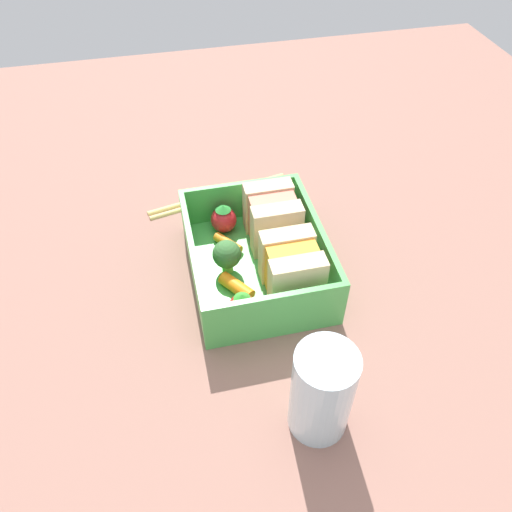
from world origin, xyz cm
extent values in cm
cube|color=#8C6154|center=(0.00, 0.00, -1.00)|extent=(120.00, 120.00, 2.00)
cube|color=green|center=(0.00, 0.00, 0.60)|extent=(17.93, 14.21, 1.20)
cube|color=green|center=(0.00, 6.81, 3.68)|extent=(17.93, 0.60, 4.95)
cube|color=green|center=(0.00, -6.81, 3.68)|extent=(17.93, 0.60, 4.95)
cube|color=green|center=(-8.66, 0.00, 3.68)|extent=(0.60, 13.01, 4.95)
cube|color=green|center=(8.66, 0.00, 3.68)|extent=(0.60, 13.01, 4.95)
cube|color=#D7B58C|center=(-6.09, 2.79, 4.26)|extent=(2.06, 5.59, 6.12)
cube|color=#D87259|center=(-4.03, 2.79, 4.26)|extent=(2.06, 5.14, 5.63)
cube|color=#D7B58C|center=(-1.97, 2.79, 4.26)|extent=(2.06, 5.59, 6.12)
cube|color=beige|center=(1.97, 2.79, 4.26)|extent=(2.06, 5.59, 6.12)
cube|color=orange|center=(4.03, 2.79, 4.26)|extent=(2.06, 5.14, 5.63)
cube|color=beige|center=(6.09, 2.79, 4.26)|extent=(2.06, 5.59, 6.12)
sphere|color=red|center=(-6.61, -2.39, 2.72)|extent=(3.04, 3.04, 3.04)
cone|color=#2D8D37|center=(-6.61, -2.39, 4.54)|extent=(1.82, 1.82, 0.60)
cylinder|color=orange|center=(-3.61, -2.49, 1.74)|extent=(3.57, 3.06, 1.09)
cylinder|color=#88D159|center=(0.02, -3.20, 1.91)|extent=(1.19, 1.19, 1.42)
sphere|color=#376834|center=(0.02, -3.20, 3.70)|extent=(3.10, 3.10, 3.10)
cylinder|color=orange|center=(3.19, -2.83, 1.92)|extent=(4.12, 3.53, 1.45)
sphere|color=red|center=(6.55, -2.89, 2.61)|extent=(2.82, 2.82, 2.82)
cone|color=green|center=(6.55, -2.89, 4.32)|extent=(1.69, 1.69, 0.60)
cylinder|color=tan|center=(-14.82, -1.77, 0.35)|extent=(4.72, 18.97, 0.70)
cylinder|color=tan|center=(-13.85, -1.56, 0.35)|extent=(4.72, 18.97, 0.70)
cylinder|color=silver|center=(18.31, 1.34, 4.85)|extent=(5.18, 5.18, 9.70)
camera|label=1|loc=(36.88, -8.40, 41.74)|focal=35.00mm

